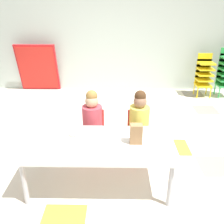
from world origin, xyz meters
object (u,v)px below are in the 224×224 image
object	(u,v)px
craft_table	(99,146)
paper_plate_near_edge	(74,135)
seated_child_near_camera	(92,117)
kid_chair_yellow_stack	(204,73)
donut_powdered_on_plate	(74,133)
paper_bag_brown	(136,134)
folded_activity_table	(38,68)
seated_child_middle_seat	(139,117)

from	to	relation	value
craft_table	paper_plate_near_edge	distance (m)	0.33
craft_table	seated_child_near_camera	bearing A→B (deg)	101.18
kid_chair_yellow_stack	donut_powdered_on_plate	size ratio (longest dim) A/B	7.90
paper_bag_brown	kid_chair_yellow_stack	bearing A→B (deg)	60.27
folded_activity_table	paper_bag_brown	world-z (taller)	folded_activity_table
folded_activity_table	donut_powdered_on_plate	size ratio (longest dim) A/B	9.33
craft_table	kid_chair_yellow_stack	bearing A→B (deg)	54.73
kid_chair_yellow_stack	paper_plate_near_edge	xyz separation A→B (m)	(-2.37, -2.79, 0.03)
kid_chair_yellow_stack	paper_bag_brown	distance (m)	3.39
paper_plate_near_edge	donut_powdered_on_plate	distance (m)	0.02
seated_child_middle_seat	paper_bag_brown	xyz separation A→B (m)	(-0.09, -0.62, 0.10)
kid_chair_yellow_stack	donut_powdered_on_plate	xyz separation A→B (m)	(-2.37, -2.79, 0.06)
seated_child_middle_seat	folded_activity_table	distance (m)	3.33
kid_chair_yellow_stack	paper_bag_brown	world-z (taller)	kid_chair_yellow_stack
kid_chair_yellow_stack	seated_child_near_camera	bearing A→B (deg)	-133.49
craft_table	kid_chair_yellow_stack	world-z (taller)	kid_chair_yellow_stack
seated_child_near_camera	seated_child_middle_seat	size ratio (longest dim) A/B	1.00
seated_child_near_camera	paper_plate_near_edge	distance (m)	0.50
seated_child_near_camera	paper_plate_near_edge	world-z (taller)	seated_child_near_camera
kid_chair_yellow_stack	paper_plate_near_edge	bearing A→B (deg)	-130.40
seated_child_middle_seat	paper_plate_near_edge	xyz separation A→B (m)	(-0.78, -0.47, -0.00)
seated_child_near_camera	paper_bag_brown	size ratio (longest dim) A/B	4.17
seated_child_near_camera	folded_activity_table	distance (m)	2.99
kid_chair_yellow_stack	folded_activity_table	bearing A→B (deg)	175.72
paper_bag_brown	donut_powdered_on_plate	xyz separation A→B (m)	(-0.70, 0.15, -0.09)
kid_chair_yellow_stack	paper_bag_brown	bearing A→B (deg)	-119.73
seated_child_middle_seat	paper_plate_near_edge	distance (m)	0.91
seated_child_near_camera	paper_bag_brown	bearing A→B (deg)	-49.70
seated_child_middle_seat	donut_powdered_on_plate	xyz separation A→B (m)	(-0.78, -0.47, 0.02)
folded_activity_table	donut_powdered_on_plate	bearing A→B (deg)	-66.91
seated_child_middle_seat	paper_bag_brown	bearing A→B (deg)	-98.13
paper_bag_brown	paper_plate_near_edge	bearing A→B (deg)	167.92
seated_child_near_camera	donut_powdered_on_plate	bearing A→B (deg)	-110.16
craft_table	seated_child_near_camera	distance (m)	0.63
craft_table	paper_plate_near_edge	world-z (taller)	paper_plate_near_edge
seated_child_middle_seat	kid_chair_yellow_stack	bearing A→B (deg)	55.58
seated_child_near_camera	paper_bag_brown	world-z (taller)	seated_child_near_camera
seated_child_near_camera	kid_chair_yellow_stack	distance (m)	3.20
seated_child_middle_seat	donut_powdered_on_plate	world-z (taller)	seated_child_middle_seat
folded_activity_table	seated_child_middle_seat	bearing A→B (deg)	-51.16
seated_child_near_camera	paper_bag_brown	distance (m)	0.82
craft_table	paper_bag_brown	size ratio (longest dim) A/B	7.42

